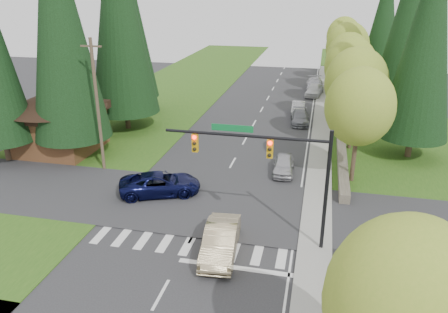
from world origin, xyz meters
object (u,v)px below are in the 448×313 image
(sedan_champagne, at_px, (221,241))
(parked_car_d, at_px, (314,90))
(parked_car_c, at_px, (298,108))
(parked_car_e, at_px, (315,84))
(parked_car_a, at_px, (284,165))
(suv_navy, at_px, (160,184))
(parked_car_b, at_px, (300,118))

(sedan_champagne, relative_size, parked_car_d, 1.07)
(parked_car_c, bearing_deg, parked_car_d, 79.40)
(parked_car_c, xyz_separation_m, parked_car_e, (1.40, 12.41, 0.12))
(sedan_champagne, bearing_deg, parked_car_c, 80.36)
(parked_car_c, bearing_deg, parked_car_e, 81.86)
(parked_car_c, relative_size, parked_car_e, 0.74)
(parked_car_e, bearing_deg, parked_car_a, -95.25)
(sedan_champagne, distance_m, suv_navy, 8.27)
(parked_car_a, xyz_separation_m, parked_car_d, (1.40, 25.56, 0.13))
(suv_navy, distance_m, parked_car_d, 32.41)
(suv_navy, height_order, parked_car_d, parked_car_d)
(parked_car_a, bearing_deg, sedan_champagne, -103.35)
(suv_navy, height_order, parked_car_b, suv_navy)
(parked_car_a, bearing_deg, parked_car_d, 84.52)
(suv_navy, relative_size, parked_car_e, 1.01)
(sedan_champagne, bearing_deg, parked_car_d, 79.31)
(parked_car_e, bearing_deg, parked_car_d, -92.49)
(suv_navy, height_order, parked_car_c, suv_navy)
(parked_car_b, bearing_deg, parked_car_a, -96.54)
(suv_navy, bearing_deg, parked_car_d, -38.50)
(suv_navy, xyz_separation_m, parked_car_c, (7.90, 22.10, -0.09))
(parked_car_a, xyz_separation_m, parked_car_c, (0.00, 16.62, 0.02))
(sedan_champagne, xyz_separation_m, parked_car_e, (3.64, 40.54, -0.01))
(sedan_champagne, height_order, parked_car_d, sedan_champagne)
(parked_car_a, bearing_deg, parked_car_e, 84.89)
(parked_car_d, bearing_deg, parked_car_b, -87.50)
(parked_car_a, xyz_separation_m, parked_car_e, (1.40, 29.03, 0.14))
(parked_car_d, relative_size, parked_car_e, 0.84)
(sedan_champagne, distance_m, parked_car_b, 24.79)
(sedan_champagne, xyz_separation_m, suv_navy, (-5.66, 6.03, -0.04))
(parked_car_a, distance_m, parked_car_c, 16.62)
(parked_car_d, bearing_deg, parked_car_e, 97.11)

